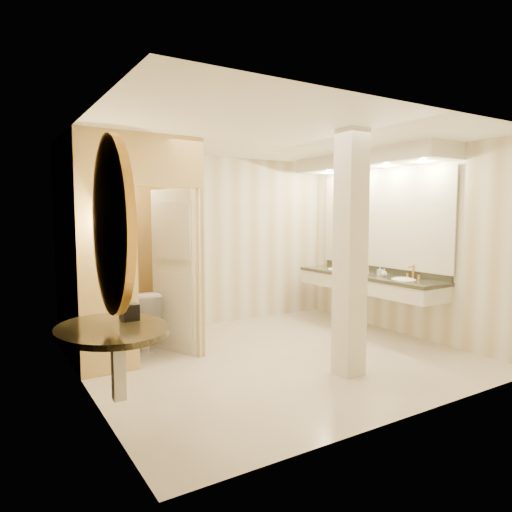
{
  "coord_description": "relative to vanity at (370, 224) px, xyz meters",
  "views": [
    {
      "loc": [
        -3.14,
        -4.6,
        1.79
      ],
      "look_at": [
        -0.19,
        0.2,
        1.27
      ],
      "focal_mm": 32.0,
      "sensor_mm": 36.0,
      "label": 1
    }
  ],
  "objects": [
    {
      "name": "soap_bottle_b",
      "position": [
        -0.05,
        -0.35,
        -0.7
      ],
      "size": [
        0.12,
        0.12,
        0.11
      ],
      "primitive_type": "imported",
      "rotation": [
        0.0,
        0.0,
        -0.42
      ],
      "color": "silver",
      "rests_on": "vanity"
    },
    {
      "name": "wall_front",
      "position": [
        -1.98,
        -2.4,
        -0.28
      ],
      "size": [
        4.5,
        0.02,
        2.7
      ],
      "primitive_type": "cube",
      "color": "silver",
      "rests_on": "floor"
    },
    {
      "name": "soap_bottle_a",
      "position": [
        -0.02,
        -0.24,
        -0.69
      ],
      "size": [
        0.06,
        0.07,
        0.14
      ],
      "primitive_type": "imported",
      "rotation": [
        0.0,
        0.0,
        -0.03
      ],
      "color": "beige",
      "rests_on": "vanity"
    },
    {
      "name": "pillar",
      "position": [
        -1.63,
        -1.3,
        -0.28
      ],
      "size": [
        0.27,
        0.27,
        2.7
      ],
      "primitive_type": "cube",
      "color": "beige",
      "rests_on": "floor"
    },
    {
      "name": "wall_back",
      "position": [
        -1.98,
        1.6,
        -0.28
      ],
      "size": [
        4.5,
        0.02,
        2.7
      ],
      "primitive_type": "cube",
      "color": "silver",
      "rests_on": "floor"
    },
    {
      "name": "floor",
      "position": [
        -1.98,
        -0.4,
        -1.63
      ],
      "size": [
        4.5,
        4.5,
        0.0
      ],
      "primitive_type": "plane",
      "color": "beige",
      "rests_on": "ground"
    },
    {
      "name": "wall_right",
      "position": [
        0.27,
        -0.4,
        -0.28
      ],
      "size": [
        0.02,
        4.0,
        2.7
      ],
      "primitive_type": "cube",
      "color": "silver",
      "rests_on": "floor"
    },
    {
      "name": "console_shelf",
      "position": [
        -4.19,
        -1.28,
        -0.28
      ],
      "size": [
        1.12,
        1.12,
        2.01
      ],
      "color": "black",
      "rests_on": "floor"
    },
    {
      "name": "toilet_closet",
      "position": [
        -3.1,
        0.57,
        -0.24
      ],
      "size": [
        1.5,
        1.55,
        2.7
      ],
      "color": "#E7C079",
      "rests_on": "floor"
    },
    {
      "name": "toilet",
      "position": [
        -3.38,
        0.86,
        -1.24
      ],
      "size": [
        0.49,
        0.8,
        0.79
      ],
      "primitive_type": "imported",
      "rotation": [
        0.0,
        0.0,
        3.2
      ],
      "color": "white",
      "rests_on": "floor"
    },
    {
      "name": "tissue_box",
      "position": [
        -4.02,
        -1.13,
        -0.68
      ],
      "size": [
        0.15,
        0.15,
        0.14
      ],
      "primitive_type": "cube",
      "rotation": [
        0.0,
        0.0,
        0.04
      ],
      "color": "black",
      "rests_on": "console_shelf"
    },
    {
      "name": "wall_sconce",
      "position": [
        -3.9,
        0.03,
        0.1
      ],
      "size": [
        0.14,
        0.14,
        0.42
      ],
      "color": "#C6843F",
      "rests_on": "toilet_closet"
    },
    {
      "name": "soap_bottle_c",
      "position": [
        -0.16,
        -0.09,
        -0.65
      ],
      "size": [
        0.1,
        0.1,
        0.21
      ],
      "primitive_type": "imported",
      "rotation": [
        0.0,
        0.0,
        -0.26
      ],
      "color": "#C6B28C",
      "rests_on": "vanity"
    },
    {
      "name": "wall_left",
      "position": [
        -4.23,
        -0.4,
        -0.28
      ],
      "size": [
        0.02,
        4.0,
        2.7
      ],
      "primitive_type": "cube",
      "color": "silver",
      "rests_on": "floor"
    },
    {
      "name": "ceiling",
      "position": [
        -1.98,
        -0.4,
        1.07
      ],
      "size": [
        4.5,
        4.5,
        0.0
      ],
      "primitive_type": "plane",
      "rotation": [
        3.14,
        0.0,
        0.0
      ],
      "color": "white",
      "rests_on": "wall_back"
    },
    {
      "name": "vanity",
      "position": [
        0.0,
        0.0,
        0.0
      ],
      "size": [
        0.75,
        2.73,
        2.09
      ],
      "color": "beige",
      "rests_on": "floor"
    }
  ]
}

